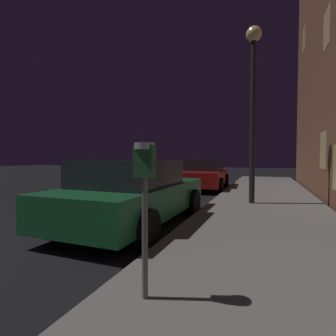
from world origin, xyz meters
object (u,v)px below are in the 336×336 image
at_px(parking_meter, 145,182).
at_px(car_red, 205,174).
at_px(street_lamp, 253,86).
at_px(car_green, 134,192).

distance_m(parking_meter, car_red, 10.09).
bearing_deg(street_lamp, car_red, 119.29).
bearing_deg(parking_meter, car_green, 120.25).
xyz_separation_m(car_green, car_red, (0.00, 7.07, 0.00)).
xyz_separation_m(car_green, street_lamp, (2.35, 2.87, 2.85)).
height_order(car_green, car_red, same).
distance_m(parking_meter, street_lamp, 6.22).
relative_size(car_red, street_lamp, 0.90).
bearing_deg(car_green, car_red, 90.00).
xyz_separation_m(parking_meter, car_green, (-1.67, 2.87, -0.54)).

